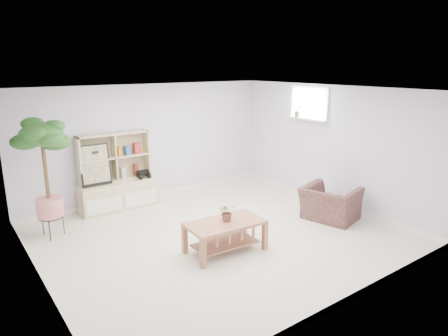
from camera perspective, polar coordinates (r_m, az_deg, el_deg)
floor at (r=6.78m, az=-0.77°, el=-9.64°), size 5.50×5.00×0.01m
ceiling at (r=6.19m, az=-0.84°, el=11.05°), size 5.50×5.00×0.01m
walls at (r=6.38m, az=-0.80°, el=0.23°), size 5.51×5.01×2.40m
baseboard at (r=6.76m, az=-0.77°, el=-9.26°), size 5.50×5.00×0.10m
window at (r=8.49m, az=12.13°, el=9.00°), size 0.10×0.98×0.68m
window_sill at (r=8.48m, az=11.74°, el=6.84°), size 0.14×1.00×0.04m
storage_unit at (r=8.04m, az=-15.06°, el=-0.55°), size 1.50×0.51×1.50m
poster at (r=7.83m, az=-17.95°, el=0.39°), size 0.57×0.14×0.78m
toy_truck at (r=8.18m, az=-11.47°, el=-0.82°), size 0.33×0.23×0.17m
coffee_table at (r=6.17m, az=0.16°, el=-9.77°), size 1.21×0.71×0.48m
table_plant at (r=6.07m, az=0.45°, el=-6.29°), size 0.29×0.26×0.28m
floor_tree at (r=7.01m, az=-24.02°, el=-1.50°), size 0.80×0.80×1.98m
armchair at (r=7.58m, az=14.92°, el=-4.61°), size 1.04×1.13×0.70m
sill_plant at (r=8.65m, az=10.45°, el=8.08°), size 0.17×0.15×0.27m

